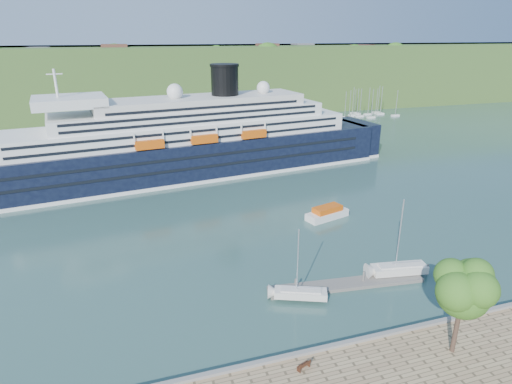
{
  "coord_description": "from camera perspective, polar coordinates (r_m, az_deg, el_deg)",
  "views": [
    {
      "loc": [
        -20.3,
        -28.66,
        28.24
      ],
      "look_at": [
        -1.73,
        30.0,
        5.46
      ],
      "focal_mm": 30.0,
      "sensor_mm": 36.0,
      "label": 1
    }
  ],
  "objects": [
    {
      "name": "promenade_tree",
      "position": [
        42.61,
        25.67,
        -13.29
      ],
      "size": [
        6.13,
        6.13,
        10.14
      ],
      "primitive_type": null,
      "color": "#27631A",
      "rests_on": "promenade"
    },
    {
      "name": "park_bench",
      "position": [
        40.0,
        6.36,
        -21.92
      ],
      "size": [
        1.46,
        1.0,
        0.87
      ],
      "primitive_type": null,
      "rotation": [
        0.0,
        0.0,
        0.36
      ],
      "color": "#4C2715",
      "rests_on": "promenade"
    },
    {
      "name": "floating_pontoon",
      "position": [
        53.28,
        11.97,
        -11.92
      ],
      "size": [
        19.15,
        4.38,
        0.42
      ],
      "primitive_type": null,
      "rotation": [
        0.0,
        0.0,
        -0.11
      ],
      "color": "slate",
      "rests_on": "ground"
    },
    {
      "name": "far_hillside",
      "position": [
        175.59,
        -11.22,
        14.64
      ],
      "size": [
        400.0,
        50.0,
        24.0
      ],
      "primitive_type": "cube",
      "color": "#3B6026",
      "rests_on": "ground"
    },
    {
      "name": "sailboat_white_far",
      "position": [
        54.71,
        19.0,
        -6.15
      ],
      "size": [
        7.8,
        3.3,
        9.77
      ],
      "primitive_type": null,
      "rotation": [
        0.0,
        0.0,
        -0.16
      ],
      "color": "silver",
      "rests_on": "ground"
    },
    {
      "name": "tender_launch",
      "position": [
        70.49,
        9.48,
        -2.69
      ],
      "size": [
        7.83,
        4.46,
        2.05
      ],
      "primitive_type": null,
      "rotation": [
        0.0,
        0.0,
        0.27
      ],
      "color": "#D1510C",
      "rests_on": "ground"
    },
    {
      "name": "cruise_ship",
      "position": [
        89.29,
        -10.51,
        9.06
      ],
      "size": [
        101.89,
        27.5,
        22.64
      ],
      "primitive_type": null,
      "rotation": [
        0.0,
        0.0,
        0.13
      ],
      "color": "black",
      "rests_on": "ground"
    },
    {
      "name": "ground",
      "position": [
        45.06,
        14.57,
        -19.27
      ],
      "size": [
        400.0,
        400.0,
        0.0
      ],
      "primitive_type": "plane",
      "color": "#2A4B44",
      "rests_on": "ground"
    },
    {
      "name": "sailboat_white_near",
      "position": [
        47.87,
        6.1,
        -9.95
      ],
      "size": [
        6.7,
        4.18,
        8.4
      ],
      "primitive_type": null,
      "rotation": [
        0.0,
        0.0,
        -0.4
      ],
      "color": "silver",
      "rests_on": "ground"
    },
    {
      "name": "quay_coping",
      "position": [
        44.22,
        14.85,
        -18.26
      ],
      "size": [
        220.0,
        0.5,
        0.3
      ],
      "primitive_type": "cube",
      "color": "slate",
      "rests_on": "promenade"
    }
  ]
}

